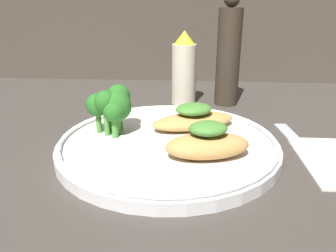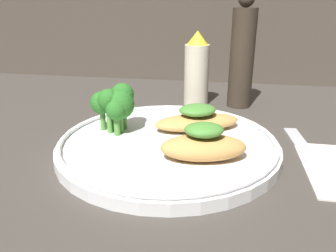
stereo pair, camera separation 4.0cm
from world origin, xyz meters
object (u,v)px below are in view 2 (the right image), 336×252
object	(u,v)px
plate	(168,144)
pepper_grinder	(242,56)
broccoli_bunch	(115,103)
sauce_bottle	(197,70)

from	to	relation	value
plate	pepper_grinder	xyz separation A→B (cm)	(9.07, 21.44, 8.07)
broccoli_bunch	sauce_bottle	xyz separation A→B (cm)	(8.76, 19.37, 1.01)
sauce_bottle	pepper_grinder	distance (cm)	8.27
plate	broccoli_bunch	world-z (taller)	broccoli_bunch
plate	sauce_bottle	size ratio (longest dim) A/B	2.09
plate	broccoli_bunch	size ratio (longest dim) A/B	4.36
plate	pepper_grinder	distance (cm)	24.64
broccoli_bunch	sauce_bottle	world-z (taller)	sauce_bottle
plate	broccoli_bunch	distance (cm)	8.86
plate	sauce_bottle	xyz separation A→B (cm)	(1.28, 21.44, 5.29)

